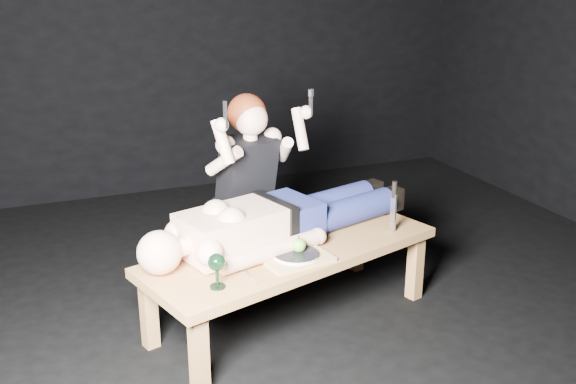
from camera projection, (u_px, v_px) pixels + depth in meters
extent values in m
plane|color=black|center=(309.00, 309.00, 3.82)|extent=(5.00, 5.00, 0.00)
plane|color=black|center=(192.00, 16.00, 5.53)|extent=(5.00, 0.00, 5.00)
cube|color=#AC6C3D|center=(291.00, 284.00, 3.64)|extent=(1.77, 1.07, 0.45)
cube|color=tan|center=(296.00, 258.00, 3.40)|extent=(0.38, 0.30, 0.02)
cylinder|color=white|center=(296.00, 255.00, 3.39)|extent=(0.26, 0.26, 0.02)
sphere|color=#4C9A29|center=(299.00, 245.00, 3.39)|extent=(0.08, 0.08, 0.08)
cube|color=#B2B2B7|center=(250.00, 277.00, 3.21)|extent=(0.03, 0.18, 0.01)
cube|color=#B2B2B7|center=(320.00, 255.00, 3.46)|extent=(0.04, 0.18, 0.01)
cube|color=#B2B2B7|center=(304.00, 250.00, 3.52)|extent=(0.14, 0.13, 0.01)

